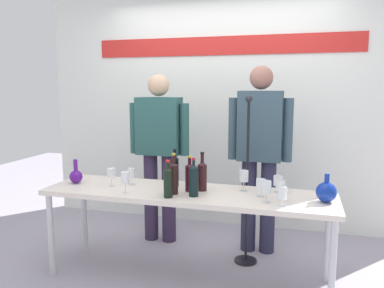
% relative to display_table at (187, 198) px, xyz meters
% --- Properties ---
extents(ground_plane, '(10.00, 10.00, 0.00)m').
position_rel_display_table_xyz_m(ground_plane, '(0.00, 0.00, -0.67)').
color(ground_plane, '#A098A7').
extents(back_wall, '(4.18, 0.11, 3.00)m').
position_rel_display_table_xyz_m(back_wall, '(0.00, 1.42, 0.83)').
color(back_wall, white).
rests_on(back_wall, ground).
extents(display_table, '(2.33, 0.62, 0.73)m').
position_rel_display_table_xyz_m(display_table, '(0.00, 0.00, 0.00)').
color(display_table, silver).
rests_on(display_table, ground).
extents(decanter_blue_left, '(0.11, 0.11, 0.21)m').
position_rel_display_table_xyz_m(decanter_blue_left, '(-1.01, -0.01, 0.12)').
color(decanter_blue_left, '#55188C').
rests_on(decanter_blue_left, display_table).
extents(decanter_blue_right, '(0.15, 0.15, 0.21)m').
position_rel_display_table_xyz_m(decanter_blue_right, '(1.06, -0.01, 0.14)').
color(decanter_blue_right, navy).
rests_on(decanter_blue_right, display_table).
extents(presenter_left, '(0.62, 0.22, 1.68)m').
position_rel_display_table_xyz_m(presenter_left, '(-0.50, 0.69, 0.30)').
color(presenter_left, '#312540').
rests_on(presenter_left, ground).
extents(presenter_right, '(0.59, 0.22, 1.75)m').
position_rel_display_table_xyz_m(presenter_right, '(0.50, 0.69, 0.33)').
color(presenter_right, '#282742').
rests_on(presenter_right, ground).
extents(wine_bottle_0, '(0.07, 0.07, 0.29)m').
position_rel_display_table_xyz_m(wine_bottle_0, '(-0.09, -0.20, 0.18)').
color(wine_bottle_0, black).
rests_on(wine_bottle_0, display_table).
extents(wine_bottle_1, '(0.07, 0.07, 0.32)m').
position_rel_display_table_xyz_m(wine_bottle_1, '(-0.07, -0.10, 0.20)').
color(wine_bottle_1, black).
rests_on(wine_bottle_1, display_table).
extents(wine_bottle_2, '(0.07, 0.07, 0.31)m').
position_rel_display_table_xyz_m(wine_bottle_2, '(0.11, 0.06, 0.19)').
color(wine_bottle_2, black).
rests_on(wine_bottle_2, display_table).
extents(wine_bottle_3, '(0.07, 0.07, 0.30)m').
position_rel_display_table_xyz_m(wine_bottle_3, '(0.09, -0.12, 0.19)').
color(wine_bottle_3, black).
rests_on(wine_bottle_3, display_table).
extents(wine_bottle_4, '(0.07, 0.07, 0.32)m').
position_rel_display_table_xyz_m(wine_bottle_4, '(-0.15, 0.14, 0.20)').
color(wine_bottle_4, black).
rests_on(wine_bottle_4, display_table).
extents(wine_bottle_5, '(0.07, 0.07, 0.29)m').
position_rel_display_table_xyz_m(wine_bottle_5, '(0.02, 0.01, 0.18)').
color(wine_bottle_5, '#340A14').
rests_on(wine_bottle_5, display_table).
extents(wine_glass_left_0, '(0.06, 0.06, 0.16)m').
position_rel_display_table_xyz_m(wine_glass_left_0, '(-0.65, -0.02, 0.17)').
color(wine_glass_left_0, white).
rests_on(wine_glass_left_0, display_table).
extents(wine_glass_left_1, '(0.07, 0.07, 0.17)m').
position_rel_display_table_xyz_m(wine_glass_left_1, '(-0.45, -0.18, 0.18)').
color(wine_glass_left_1, white).
rests_on(wine_glass_left_1, display_table).
extents(wine_glass_left_2, '(0.06, 0.06, 0.14)m').
position_rel_display_table_xyz_m(wine_glass_left_2, '(-0.52, 0.07, 0.16)').
color(wine_glass_left_2, white).
rests_on(wine_glass_left_2, display_table).
extents(wine_glass_right_0, '(0.07, 0.07, 0.15)m').
position_rel_display_table_xyz_m(wine_glass_right_0, '(0.73, -0.03, 0.17)').
color(wine_glass_right_0, white).
rests_on(wine_glass_right_0, display_table).
extents(wine_glass_right_1, '(0.07, 0.07, 0.17)m').
position_rel_display_table_xyz_m(wine_glass_right_1, '(0.44, 0.13, 0.18)').
color(wine_glass_right_1, white).
rests_on(wine_glass_right_1, display_table).
extents(wine_glass_right_2, '(0.07, 0.07, 0.14)m').
position_rel_display_table_xyz_m(wine_glass_right_2, '(0.58, 0.01, 0.16)').
color(wine_glass_right_2, white).
rests_on(wine_glass_right_2, display_table).
extents(wine_glass_right_3, '(0.06, 0.06, 0.15)m').
position_rel_display_table_xyz_m(wine_glass_right_3, '(0.76, -0.22, 0.16)').
color(wine_glass_right_3, white).
rests_on(wine_glass_right_3, display_table).
extents(wine_glass_right_4, '(0.07, 0.07, 0.14)m').
position_rel_display_table_xyz_m(wine_glass_right_4, '(0.70, 0.16, 0.15)').
color(wine_glass_right_4, white).
rests_on(wine_glass_right_4, display_table).
extents(wine_glass_right_5, '(0.07, 0.07, 0.16)m').
position_rel_display_table_xyz_m(wine_glass_right_5, '(0.64, -0.13, 0.17)').
color(wine_glass_right_5, white).
rests_on(wine_glass_right_5, display_table).
extents(microphone_stand, '(0.20, 0.20, 1.49)m').
position_rel_display_table_xyz_m(microphone_stand, '(0.43, 0.42, -0.18)').
color(microphone_stand, black).
rests_on(microphone_stand, ground).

